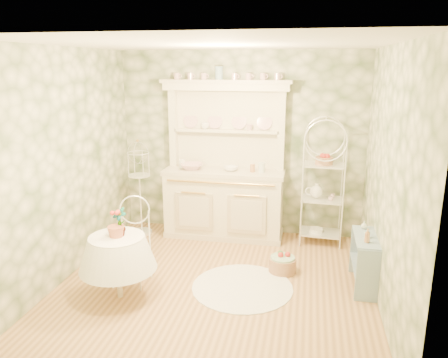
% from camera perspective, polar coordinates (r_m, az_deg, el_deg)
% --- Properties ---
extents(floor, '(3.60, 3.60, 0.00)m').
position_cam_1_polar(floor, '(5.26, -1.08, -13.60)').
color(floor, tan).
rests_on(floor, ground).
extents(ceiling, '(3.60, 3.60, 0.00)m').
position_cam_1_polar(ceiling, '(4.63, -1.24, 17.25)').
color(ceiling, white).
rests_on(ceiling, floor).
extents(wall_left, '(3.60, 3.60, 0.00)m').
position_cam_1_polar(wall_left, '(5.43, -20.05, 1.65)').
color(wall_left, beige).
rests_on(wall_left, floor).
extents(wall_right, '(3.60, 3.60, 0.00)m').
position_cam_1_polar(wall_right, '(4.74, 20.64, -0.23)').
color(wall_right, beige).
rests_on(wall_right, floor).
extents(wall_back, '(3.60, 3.60, 0.00)m').
position_cam_1_polar(wall_back, '(6.50, 2.21, 4.57)').
color(wall_back, beige).
rests_on(wall_back, floor).
extents(wall_front, '(3.60, 3.60, 0.00)m').
position_cam_1_polar(wall_front, '(3.11, -8.22, -7.01)').
color(wall_front, beige).
rests_on(wall_front, floor).
extents(kitchen_dresser, '(1.87, 0.61, 2.29)m').
position_cam_1_polar(kitchen_dresser, '(6.31, -0.00, 2.36)').
color(kitchen_dresser, white).
rests_on(kitchen_dresser, floor).
extents(bakers_rack, '(0.59, 0.44, 1.81)m').
position_cam_1_polar(bakers_rack, '(6.26, 12.77, -0.37)').
color(bakers_rack, white).
rests_on(bakers_rack, floor).
extents(side_shelf, '(0.32, 0.69, 0.57)m').
position_cam_1_polar(side_shelf, '(5.35, 17.82, -10.45)').
color(side_shelf, '#88A5BC').
rests_on(side_shelf, floor).
extents(round_table, '(0.80, 0.80, 0.70)m').
position_cam_1_polar(round_table, '(4.99, -13.61, -11.16)').
color(round_table, white).
rests_on(round_table, floor).
extents(cafe_chair, '(0.46, 0.46, 0.82)m').
position_cam_1_polar(cafe_chair, '(5.23, -12.06, -9.08)').
color(cafe_chair, white).
rests_on(cafe_chair, floor).
extents(birdcage_stand, '(0.36, 0.36, 1.35)m').
position_cam_1_polar(birdcage_stand, '(6.62, -10.91, -1.50)').
color(birdcage_stand, white).
rests_on(birdcage_stand, floor).
extents(floor_basket, '(0.35, 0.35, 0.21)m').
position_cam_1_polar(floor_basket, '(5.55, 7.64, -10.94)').
color(floor_basket, '#AC7C59').
rests_on(floor_basket, floor).
extents(lace_rug, '(1.22, 1.22, 0.01)m').
position_cam_1_polar(lace_rug, '(5.20, 2.41, -13.92)').
color(lace_rug, white).
rests_on(lace_rug, floor).
extents(bowl_floral, '(0.39, 0.39, 0.08)m').
position_cam_1_polar(bowl_floral, '(6.42, -4.24, 1.38)').
color(bowl_floral, white).
rests_on(bowl_floral, kitchen_dresser).
extents(bowl_white, '(0.23, 0.23, 0.07)m').
position_cam_1_polar(bowl_white, '(6.30, 0.90, 1.16)').
color(bowl_white, white).
rests_on(bowl_white, kitchen_dresser).
extents(cup_left, '(0.12, 0.12, 0.10)m').
position_cam_1_polar(cup_left, '(6.44, -2.49, 6.81)').
color(cup_left, white).
rests_on(cup_left, kitchen_dresser).
extents(cup_right, '(0.12, 0.12, 0.09)m').
position_cam_1_polar(cup_right, '(6.32, 3.35, 6.65)').
color(cup_right, white).
rests_on(cup_right, kitchen_dresser).
extents(potted_geranium, '(0.19, 0.17, 0.31)m').
position_cam_1_polar(potted_geranium, '(4.81, -13.39, -5.71)').
color(potted_geranium, '#3F7238').
rests_on(potted_geranium, round_table).
extents(bottle_amber, '(0.08, 0.08, 0.16)m').
position_cam_1_polar(bottle_amber, '(5.04, 18.20, -7.16)').
color(bottle_amber, '#AE7849').
rests_on(bottle_amber, side_shelf).
extents(bottle_blue, '(0.06, 0.06, 0.11)m').
position_cam_1_polar(bottle_blue, '(5.18, 18.17, -6.88)').
color(bottle_blue, '#82A8BA').
rests_on(bottle_blue, side_shelf).
extents(bottle_glass, '(0.08, 0.08, 0.09)m').
position_cam_1_polar(bottle_glass, '(5.45, 17.83, -5.86)').
color(bottle_glass, silver).
rests_on(bottle_glass, side_shelf).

